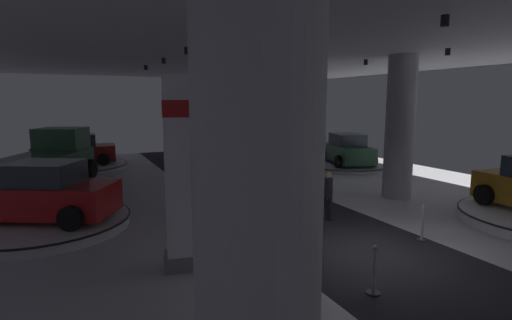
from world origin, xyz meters
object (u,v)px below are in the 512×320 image
(column_right, at_px, (400,128))
(pickup_truck_far_left, at_px, (49,163))
(visitor_walking_near, at_px, (317,230))
(display_platform_far_left, at_px, (47,189))
(display_car_far_right, at_px, (346,150))
(display_platform_far_right, at_px, (346,165))
(display_car_deep_left, at_px, (75,151))
(brand_sign_pylon, at_px, (190,171))
(display_platform_deep_left, at_px, (76,166))
(display_platform_mid_left, at_px, (43,223))
(display_car_mid_left, at_px, (41,194))
(visitor_walking_far, at_px, (327,193))
(column_left, at_px, (258,187))

(column_right, bearing_deg, pickup_truck_far_left, 151.02)
(visitor_walking_near, bearing_deg, display_platform_far_left, 118.88)
(display_car_far_right, bearing_deg, display_platform_far_right, 73.99)
(display_car_deep_left, bearing_deg, brand_sign_pylon, -81.77)
(brand_sign_pylon, bearing_deg, display_platform_far_left, 109.64)
(brand_sign_pylon, distance_m, display_platform_deep_left, 15.82)
(display_platform_deep_left, relative_size, visitor_walking_near, 3.46)
(brand_sign_pylon, distance_m, pickup_truck_far_left, 10.49)
(display_platform_mid_left, bearing_deg, display_car_mid_left, -28.62)
(brand_sign_pylon, bearing_deg, visitor_walking_far, 18.31)
(display_car_far_right, xyz_separation_m, display_car_mid_left, (-15.02, -4.94, 0.08))
(column_left, distance_m, display_car_far_right, 18.25)
(column_left, relative_size, display_platform_mid_left, 1.10)
(visitor_walking_far, bearing_deg, pickup_truck_far_left, 134.67)
(column_left, distance_m, visitor_walking_far, 7.97)
(display_platform_far_left, bearing_deg, visitor_walking_far, -43.86)
(display_platform_far_right, relative_size, display_car_deep_left, 1.16)
(display_platform_deep_left, bearing_deg, display_platform_far_right, -23.30)
(pickup_truck_far_left, xyz_separation_m, display_car_deep_left, (1.06, 5.61, -0.21))
(display_platform_mid_left, distance_m, display_car_deep_left, 11.08)
(display_platform_deep_left, height_order, visitor_walking_near, visitor_walking_near)
(display_car_mid_left, height_order, pickup_truck_far_left, pickup_truck_far_left)
(display_platform_deep_left, height_order, display_car_deep_left, display_car_deep_left)
(column_right, distance_m, brand_sign_pylon, 9.68)
(column_right, bearing_deg, column_left, -143.21)
(display_car_deep_left, relative_size, visitor_walking_near, 2.71)
(display_platform_far_right, xyz_separation_m, visitor_walking_near, (-9.22, -10.70, 0.77))
(column_right, height_order, display_platform_deep_left, column_right)
(brand_sign_pylon, bearing_deg, display_platform_deep_left, 98.34)
(display_platform_far_right, xyz_separation_m, display_car_mid_left, (-15.03, -4.97, 0.95))
(display_platform_mid_left, distance_m, display_platform_deep_left, 11.05)
(display_platform_far_right, relative_size, visitor_walking_far, 3.13)
(display_platform_mid_left, bearing_deg, display_platform_deep_left, 84.78)
(visitor_walking_far, bearing_deg, display_platform_mid_left, 160.49)
(brand_sign_pylon, relative_size, display_platform_deep_left, 0.79)
(brand_sign_pylon, relative_size, display_platform_far_right, 0.87)
(display_platform_far_right, bearing_deg, brand_sign_pylon, -141.20)
(display_platform_far_right, height_order, pickup_truck_far_left, pickup_truck_far_left)
(column_right, relative_size, pickup_truck_far_left, 0.96)
(display_platform_mid_left, xyz_separation_m, visitor_walking_near, (5.83, -5.74, 0.73))
(display_platform_far_right, bearing_deg, pickup_truck_far_left, 178.34)
(visitor_walking_near, bearing_deg, visitor_walking_far, 50.72)
(display_platform_far_left, bearing_deg, display_car_far_right, -0.64)
(display_platform_far_right, relative_size, display_car_far_right, 1.10)
(display_car_mid_left, xyz_separation_m, display_platform_deep_left, (0.98, 11.02, -0.95))
(display_platform_far_right, xyz_separation_m, display_platform_mid_left, (-15.05, -4.95, 0.04))
(visitor_walking_near, bearing_deg, display_car_far_right, 49.19)
(visitor_walking_near, bearing_deg, display_platform_far_right, 49.25)
(brand_sign_pylon, xyz_separation_m, display_platform_mid_left, (-3.28, 4.51, -2.06))
(display_platform_mid_left, xyz_separation_m, display_car_mid_left, (0.03, -0.01, 0.91))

